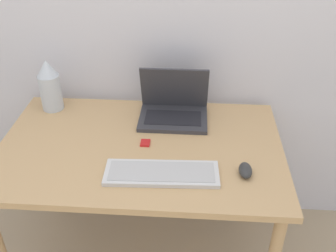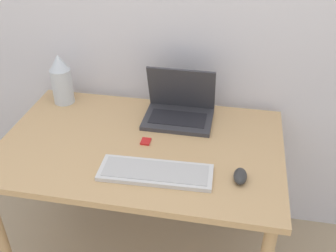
# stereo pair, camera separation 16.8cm
# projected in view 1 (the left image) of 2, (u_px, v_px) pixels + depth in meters

# --- Properties ---
(wall_back) EXTENTS (6.00, 0.05, 2.50)m
(wall_back) POSITION_uv_depth(u_px,v_px,m) (149.00, 5.00, 1.86)
(wall_back) COLOR silver
(wall_back) RESTS_ON ground_plane
(desk) EXTENTS (1.25, 0.79, 0.76)m
(desk) POSITION_uv_depth(u_px,v_px,m) (141.00, 161.00, 1.79)
(desk) COLOR tan
(desk) RESTS_ON ground_plane
(laptop) EXTENTS (0.33, 0.24, 0.25)m
(laptop) POSITION_uv_depth(u_px,v_px,m) (174.00, 108.00, 1.90)
(laptop) COLOR #333338
(laptop) RESTS_ON desk
(keyboard) EXTENTS (0.46, 0.17, 0.02)m
(keyboard) POSITION_uv_depth(u_px,v_px,m) (162.00, 173.00, 1.56)
(keyboard) COLOR silver
(keyboard) RESTS_ON desk
(mouse) EXTENTS (0.05, 0.09, 0.04)m
(mouse) POSITION_uv_depth(u_px,v_px,m) (245.00, 170.00, 1.56)
(mouse) COLOR #2D2D2D
(mouse) RESTS_ON desk
(vase) EXTENTS (0.10, 0.10, 0.26)m
(vase) POSITION_uv_depth(u_px,v_px,m) (50.00, 86.00, 1.94)
(vase) COLOR silver
(vase) RESTS_ON desk
(mp3_player) EXTENTS (0.04, 0.05, 0.01)m
(mp3_player) POSITION_uv_depth(u_px,v_px,m) (145.00, 143.00, 1.74)
(mp3_player) COLOR red
(mp3_player) RESTS_ON desk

